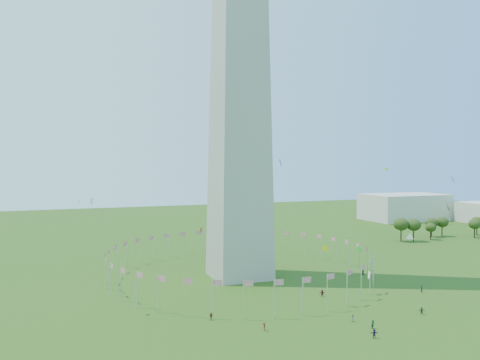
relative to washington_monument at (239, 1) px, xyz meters
name	(u,v)px	position (x,y,z in m)	size (l,w,h in m)	color
ground	(326,330)	(0.00, -50.00, -84.50)	(600.00, 600.00, 0.00)	#264710
washington_monument	(239,1)	(0.00, 0.00, 0.00)	(16.80, 16.80, 169.00)	#AEA99B
flag_ring	(239,262)	(0.00, 0.00, -80.00)	(80.24, 80.24, 9.00)	silver
gov_building_east_a	(405,207)	(150.00, 100.00, -76.50)	(50.00, 30.00, 16.00)	beige
crowd	(377,324)	(11.19, -52.55, -83.64)	(98.56, 74.74, 1.98)	gray
kites_aloft	(344,226)	(16.63, -31.59, -65.64)	(107.33, 69.15, 32.15)	yellow
tree_line_east	(435,229)	(111.85, 35.18, -79.80)	(53.37, 15.13, 10.50)	#364D19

